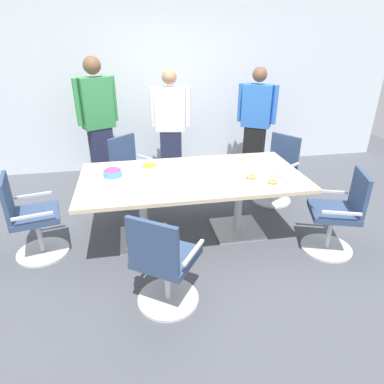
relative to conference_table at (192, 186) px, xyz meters
name	(u,v)px	position (x,y,z in m)	size (l,w,h in m)	color
ground_plane	(192,234)	(0.00, 0.00, -0.63)	(10.00, 10.00, 0.01)	#4C4F56
back_wall	(166,84)	(0.00, 2.40, 0.77)	(8.00, 0.10, 2.80)	silver
conference_table	(192,186)	(0.00, 0.00, 0.00)	(2.40, 1.20, 0.75)	#CCB793
office_chair_0	(338,217)	(1.45, -0.58, -0.22)	(0.68, 0.68, 0.91)	silver
office_chair_1	(276,173)	(1.31, 0.70, -0.22)	(0.75, 0.75, 0.91)	silver
office_chair_2	(132,174)	(-0.65, 1.02, -0.22)	(0.76, 0.76, 0.91)	silver
office_chair_3	(31,221)	(-1.70, -0.08, -0.22)	(0.64, 0.64, 0.91)	silver
office_chair_4	(164,266)	(-0.43, -1.06, -0.22)	(0.75, 0.75, 0.91)	silver
person_standing_0	(99,121)	(-1.07, 1.71, 0.37)	(0.59, 0.39, 1.88)	#232842
person_standing_1	(171,126)	(-0.02, 1.69, 0.26)	(0.61, 0.29, 1.70)	#232842
person_standing_2	(256,122)	(1.33, 1.66, 0.26)	(0.56, 0.42, 1.71)	black
snack_bowl_candy_mix	(112,172)	(-0.84, 0.14, 0.17)	(0.20, 0.20, 0.09)	#4C9EC6
snack_bowl_chips_orange	(149,168)	(-0.45, 0.18, 0.18)	(0.18, 0.18, 0.11)	white
donut_platter	(265,177)	(0.75, -0.22, 0.14)	(0.41, 0.41, 0.04)	white
plate_stack	(213,168)	(0.25, 0.11, 0.15)	(0.22, 0.22, 0.05)	white
napkin_pile	(253,160)	(0.78, 0.25, 0.16)	(0.16, 0.16, 0.08)	white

